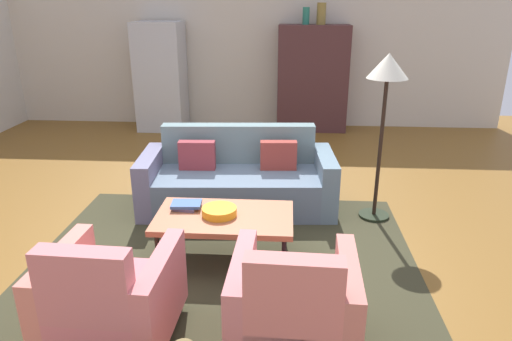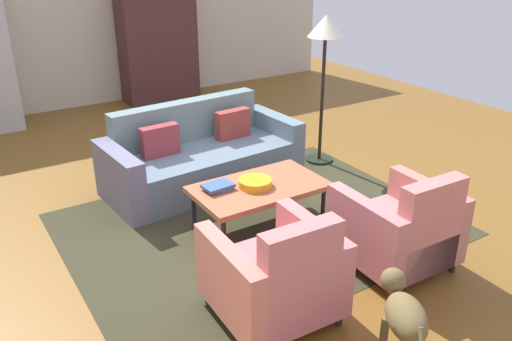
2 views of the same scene
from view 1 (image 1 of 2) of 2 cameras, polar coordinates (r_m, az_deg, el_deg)
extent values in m
plane|color=brown|center=(4.68, -4.35, -7.72)|extent=(10.66, 10.66, 0.00)
cube|color=beige|center=(8.53, -0.33, 14.99)|extent=(8.88, 0.12, 2.80)
cube|color=#353321|center=(4.31, -3.72, -10.30)|extent=(3.40, 2.60, 0.01)
cube|color=slate|center=(5.15, -2.25, -2.37)|extent=(1.80, 1.01, 0.42)
cube|color=slate|center=(5.41, -2.13, 1.25)|extent=(1.75, 0.30, 0.86)
cube|color=slate|center=(5.16, 8.44, -1.34)|extent=(0.24, 0.91, 0.62)
cube|color=slate|center=(5.24, -12.81, -1.30)|extent=(0.24, 0.91, 0.62)
cube|color=brown|center=(5.12, 2.78, 1.88)|extent=(0.41, 0.15, 0.32)
cube|color=brown|center=(5.15, -7.27, 1.88)|extent=(0.40, 0.14, 0.32)
cylinder|color=black|center=(4.52, -10.11, -6.41)|extent=(0.04, 0.04, 0.38)
cylinder|color=black|center=(4.39, 3.55, -6.93)|extent=(0.04, 0.04, 0.38)
cylinder|color=black|center=(4.04, -11.98, -9.96)|extent=(0.04, 0.04, 0.38)
cylinder|color=black|center=(3.90, 3.45, -10.71)|extent=(0.04, 0.04, 0.38)
cube|color=#A85D3D|center=(4.08, -3.94, -5.82)|extent=(1.20, 0.70, 0.05)
cylinder|color=#322A1B|center=(3.88, -19.57, -14.69)|extent=(0.05, 0.05, 0.10)
cylinder|color=#312A17|center=(3.65, -9.50, -16.01)|extent=(0.05, 0.05, 0.10)
cube|color=#D37179|center=(3.38, -17.04, -15.88)|extent=(0.59, 0.82, 0.30)
cube|color=#CF7477|center=(3.01, -19.96, -15.72)|extent=(0.56, 0.16, 0.78)
cube|color=#D57B6D|center=(3.45, -22.62, -13.26)|extent=(0.15, 0.80, 0.56)
cube|color=#D27274|center=(3.20, -11.47, -14.77)|extent=(0.15, 0.80, 0.56)
cylinder|color=#3C1C17|center=(3.60, -0.99, -16.34)|extent=(0.05, 0.05, 0.10)
cylinder|color=black|center=(3.60, 10.32, -16.75)|extent=(0.05, 0.05, 0.10)
cube|color=#C47677|center=(3.19, 4.59, -17.42)|extent=(0.59, 0.82, 0.30)
cube|color=#D17570|center=(2.78, 4.54, -17.66)|extent=(0.56, 0.16, 0.78)
cube|color=#CB7477|center=(3.13, -1.79, -15.19)|extent=(0.15, 0.80, 0.56)
cube|color=#C37267|center=(3.13, 11.14, -15.67)|extent=(0.15, 0.80, 0.56)
cylinder|color=orange|center=(4.06, -4.54, -5.03)|extent=(0.30, 0.30, 0.07)
cube|color=#554D6F|center=(4.23, -8.55, -4.43)|extent=(0.23, 0.21, 0.03)
cube|color=#37568B|center=(4.22, -8.57, -4.10)|extent=(0.28, 0.20, 0.03)
cube|color=#482727|center=(8.23, 6.97, 11.14)|extent=(1.20, 0.50, 1.80)
cube|color=#342220|center=(8.48, 4.82, 11.48)|extent=(0.56, 0.01, 1.51)
cube|color=black|center=(8.51, 8.95, 11.34)|extent=(0.56, 0.01, 1.51)
cylinder|color=#24715C|center=(8.13, 6.18, 18.41)|extent=(0.12, 0.12, 0.28)
cylinder|color=olive|center=(8.14, 8.05, 18.59)|extent=(0.15, 0.15, 0.35)
cube|color=#B7BABF|center=(8.42, -11.62, 11.26)|extent=(0.80, 0.70, 1.85)
cylinder|color=#99999E|center=(8.75, -10.70, 12.26)|extent=(0.02, 0.02, 0.70)
cylinder|color=black|center=(5.16, 14.29, -5.35)|extent=(0.32, 0.32, 0.03)
cylinder|color=black|center=(4.90, 15.03, 2.48)|extent=(0.04, 0.04, 1.45)
cone|color=silver|center=(4.72, 15.98, 12.30)|extent=(0.40, 0.40, 0.24)
camera|label=2|loc=(2.88, -88.22, 6.64)|focal=37.01mm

